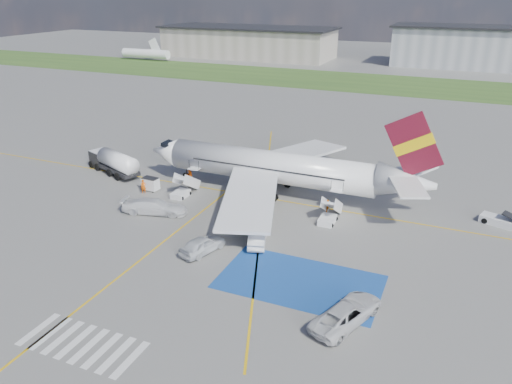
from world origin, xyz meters
TOP-DOWN VIEW (x-y plane):
  - ground at (0.00, 0.00)m, footprint 400.00×400.00m
  - grass_strip at (0.00, 95.00)m, footprint 400.00×30.00m
  - taxiway_line_main at (0.00, 12.00)m, footprint 120.00×0.20m
  - taxiway_line_cross at (-5.00, -10.00)m, footprint 0.20×60.00m
  - taxiway_line_diag at (0.00, 12.00)m, footprint 20.71×56.45m
  - staging_box at (10.00, -4.00)m, footprint 14.00×8.00m
  - crosswalk at (-1.80, -18.00)m, footprint 9.00×4.00m
  - terminal_west at (-55.00, 130.00)m, footprint 60.00×22.00m
  - terminal_centre at (20.00, 135.00)m, footprint 48.00×18.00m
  - airliner at (1.51, 14.00)m, footprint 36.81×32.95m
  - airstairs_fwd at (-9.50, 8.70)m, footprint 1.90×5.20m
  - airstairs_aft at (9.00, 8.70)m, footprint 1.90×5.20m
  - fuel_tanker at (-22.21, 11.82)m, footprint 9.68×5.79m
  - gpu_cart at (-14.06, 8.58)m, footprint 2.12×1.45m
  - belt_loader at (26.77, 15.08)m, footprint 5.52×3.25m
  - car_silver_a at (-0.32, -2.76)m, footprint 3.37×5.34m
  - car_silver_b at (3.91, 0.92)m, footprint 3.09×5.06m
  - van_white_a at (15.09, -7.88)m, footprint 4.30×6.07m
  - van_white_b at (-9.69, 2.96)m, footprint 6.02×3.60m
  - crew_fwd at (-14.33, 7.45)m, footprint 0.76×0.74m
  - crew_nose at (-11.11, 13.19)m, footprint 1.02×1.11m
  - crew_aft at (8.32, 10.52)m, footprint 0.74×1.11m

SIDE VIEW (x-z plane):
  - ground at x=0.00m, z-range 0.00..0.00m
  - grass_strip at x=0.00m, z-range 0.00..0.01m
  - taxiway_line_main at x=0.00m, z-range 0.00..0.01m
  - taxiway_line_cross at x=-5.00m, z-range 0.00..0.01m
  - taxiway_line_diag at x=0.00m, z-range 0.00..0.01m
  - staging_box at x=10.00m, z-range 0.00..0.01m
  - crosswalk at x=-1.80m, z-range 0.00..0.01m
  - belt_loader at x=26.77m, z-range -0.40..1.20m
  - airstairs_fwd at x=-9.50m, z-range -1.18..2.42m
  - airstairs_aft at x=9.00m, z-range -1.18..2.42m
  - gpu_cart at x=-14.06m, z-range -0.08..1.61m
  - car_silver_b at x=3.91m, z-range 0.00..1.57m
  - car_silver_a at x=-0.32m, z-range 0.00..1.69m
  - crew_fwd at x=-14.33m, z-range 0.00..1.76m
  - crew_aft at x=8.32m, z-range 0.00..1.76m
  - crew_nose at x=-11.11m, z-range 0.00..1.86m
  - van_white_a at x=15.09m, z-range 0.00..2.07m
  - van_white_b at x=-9.69m, z-range 0.00..2.20m
  - fuel_tanker at x=-22.21m, z-range -0.26..2.97m
  - airliner at x=1.51m, z-range -2.57..9.35m
  - terminal_west at x=-55.00m, z-range 0.00..10.00m
  - terminal_centre at x=20.00m, z-range 0.00..12.00m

